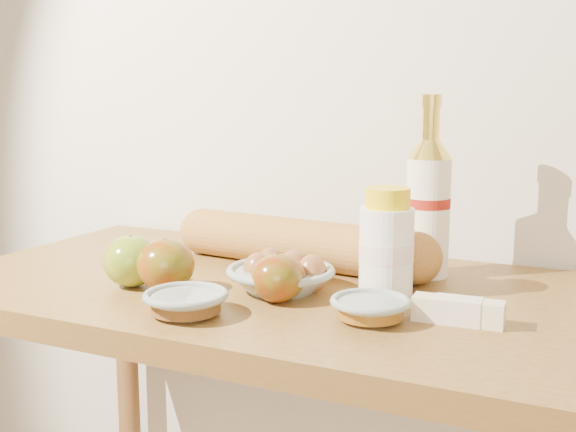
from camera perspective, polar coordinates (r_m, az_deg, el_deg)
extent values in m
cube|color=beige|center=(1.44, 6.40, 13.36)|extent=(3.50, 0.02, 2.60)
cube|color=olive|center=(1.18, 0.64, -6.50)|extent=(1.20, 0.60, 0.04)
cylinder|color=brown|center=(1.81, -12.40, -15.87)|extent=(0.05, 0.05, 0.86)
cylinder|color=white|center=(1.24, 10.97, -0.14)|extent=(0.08, 0.08, 0.20)
cylinder|color=maroon|center=(1.23, 11.01, 1.07)|extent=(0.08, 0.08, 0.02)
cone|color=yellow|center=(1.22, 11.15, 5.22)|extent=(0.08, 0.08, 0.03)
cylinder|color=yellow|center=(1.22, 11.21, 7.19)|extent=(0.03, 0.03, 0.05)
cylinder|color=yellow|center=(1.22, 11.27, 8.92)|extent=(0.04, 0.04, 0.02)
cylinder|color=white|center=(1.12, 7.78, -2.79)|extent=(0.10, 0.10, 0.14)
cylinder|color=#FCD9D3|center=(1.12, 7.78, -2.79)|extent=(0.10, 0.10, 0.03)
cylinder|color=yellow|center=(1.11, 7.88, 1.43)|extent=(0.08, 0.08, 0.03)
torus|color=gray|center=(1.13, -0.58, -4.35)|extent=(0.21, 0.21, 0.01)
ellipsoid|color=brown|center=(1.14, -2.37, -4.39)|extent=(0.06, 0.06, 0.06)
ellipsoid|color=brown|center=(1.10, 0.16, -4.92)|extent=(0.06, 0.06, 0.06)
ellipsoid|color=brown|center=(1.16, 0.44, -4.17)|extent=(0.06, 0.06, 0.06)
ellipsoid|color=brown|center=(1.18, -1.33, -3.92)|extent=(0.06, 0.06, 0.06)
ellipsoid|color=brown|center=(1.13, 1.89, -4.56)|extent=(0.06, 0.06, 0.06)
cylinder|color=#C78B3C|center=(1.28, 0.96, -2.18)|extent=(0.44, 0.13, 0.09)
sphere|color=#C78B3C|center=(1.40, -6.75, -1.19)|extent=(0.09, 0.09, 0.09)
sphere|color=#C78B3C|center=(1.19, 10.06, -3.28)|extent=(0.09, 0.09, 0.09)
ellipsoid|color=olive|center=(1.19, -12.26, -3.50)|extent=(0.09, 0.09, 0.08)
cylinder|color=#493218|center=(1.18, -12.32, -1.84)|extent=(0.01, 0.01, 0.01)
ellipsoid|color=#971408|center=(1.15, -9.64, -3.83)|extent=(0.12, 0.12, 0.08)
cylinder|color=#523A1B|center=(1.14, -9.70, -2.09)|extent=(0.01, 0.01, 0.01)
ellipsoid|color=#930A08|center=(1.08, -0.83, -4.92)|extent=(0.10, 0.10, 0.07)
cylinder|color=#50351A|center=(1.07, -0.84, -3.31)|extent=(0.01, 0.01, 0.01)
torus|color=gray|center=(1.03, -8.09, -6.21)|extent=(0.13, 0.13, 0.01)
cylinder|color=brown|center=(1.03, -8.07, -6.86)|extent=(0.10, 0.10, 0.02)
torus|color=gray|center=(1.00, 6.53, -6.72)|extent=(0.13, 0.13, 0.01)
cylinder|color=brown|center=(1.01, 6.52, -7.34)|extent=(0.10, 0.10, 0.02)
cube|color=beige|center=(1.01, 13.29, -7.31)|extent=(0.12, 0.04, 0.03)
cube|color=beige|center=(1.01, 13.29, -7.31)|extent=(0.07, 0.04, 0.04)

